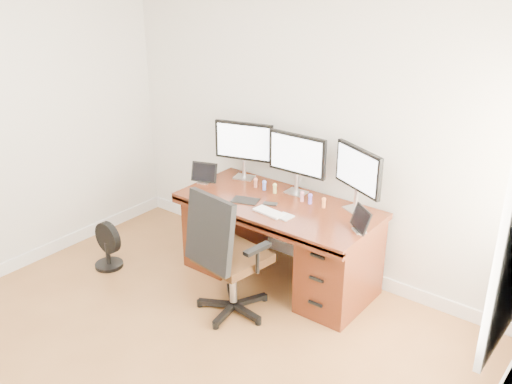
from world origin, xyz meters
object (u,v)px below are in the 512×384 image
Objects in this scene: monitor_center at (297,156)px; floor_fan at (107,246)px; office_chair at (228,275)px; keyboard at (269,212)px; desk at (279,238)px.

floor_fan is at bearing -143.73° from monitor_center.
office_chair is 0.59m from keyboard.
keyboard is (0.06, -0.47, -0.33)m from monitor_center.
keyboard is at bearing -75.93° from desk.
monitor_center is (1.36, 1.03, 0.87)m from floor_fan.
floor_fan is at bearing -152.51° from keyboard.
floor_fan is (-1.34, -0.13, -0.14)m from office_chair.
office_chair is at bearing -94.13° from keyboard.
floor_fan is at bearing -149.97° from desk.
desk is 3.86× the size of floor_fan.
desk is 0.72m from monitor_center.
monitor_center reaches higher than desk.
floor_fan is at bearing -167.10° from office_chair.
desk is at bearing -90.70° from monitor_center.
office_chair is at bearing -91.91° from monitor_center.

